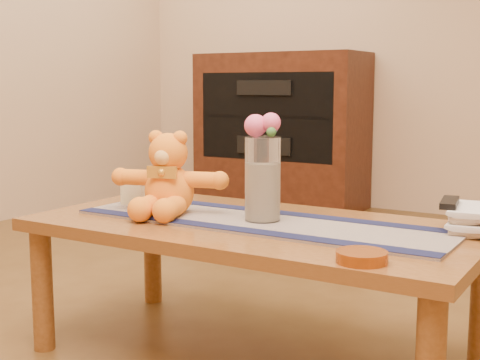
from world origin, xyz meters
The scene contains 30 objects.
floor centered at (0.00, 0.00, 0.00)m, with size 5.50×5.50×0.00m, color #513517.
wall_back centered at (0.00, 2.75, 1.35)m, with size 5.50×5.50×0.00m, color tan.
coffee_table_top centered at (0.00, 0.00, 0.43)m, with size 1.40×0.70×0.04m, color brown.
table_leg_fl centered at (-0.64, -0.29, 0.21)m, with size 0.07×0.07×0.41m, color brown.
table_leg_bl centered at (-0.64, 0.29, 0.21)m, with size 0.07×0.07×0.41m, color brown.
persian_runner centered at (0.02, 0.00, 0.45)m, with size 1.20×0.35×0.01m, color #201A4B.
runner_border_near centered at (0.02, -0.15, 0.46)m, with size 1.20×0.06×0.00m, color #121536.
runner_border_far centered at (0.02, 0.14, 0.46)m, with size 1.20×0.06×0.00m, color #121536.
teddy_bear centered at (-0.30, -0.03, 0.59)m, with size 0.38×0.31×0.25m, color orange, non-canonical shape.
pillar_candle centered at (-0.49, 0.04, 0.51)m, with size 0.09×0.09×0.11m, color beige.
candle_wick centered at (-0.49, 0.04, 0.57)m, with size 0.00×0.00×0.01m, color black.
glass_vase centered at (0.03, 0.01, 0.59)m, with size 0.11×0.11×0.26m, color silver.
potpourri_fill centered at (0.03, 0.01, 0.55)m, with size 0.09×0.09×0.18m, color beige.
rose_left centered at (0.01, 0.00, 0.75)m, with size 0.07×0.07×0.07m, color #F15588.
rose_right centered at (0.05, 0.01, 0.76)m, with size 0.06×0.06×0.06m, color #F15588.
blue_flower_back centered at (0.04, 0.04, 0.75)m, with size 0.04×0.04×0.04m, color #465799.
blue_flower_side centered at (0.00, 0.03, 0.74)m, with size 0.04×0.04×0.04m, color #465799.
leaf_sprig centered at (0.07, -0.01, 0.74)m, with size 0.03×0.03×0.03m, color #33662D.
bronze_ball centered at (-0.02, 0.05, 0.50)m, with size 0.07×0.07×0.07m, color #50441A.
book_bottom centered at (0.55, 0.20, 0.46)m, with size 0.17×0.22×0.02m, color beige.
book_lower centered at (0.56, 0.19, 0.48)m, with size 0.16×0.22×0.02m, color beige.
book_upper centered at (0.55, 0.20, 0.50)m, with size 0.17×0.22×0.02m, color beige.
book_top centered at (0.56, 0.20, 0.52)m, with size 0.16×0.22×0.02m, color beige.
tv_remote centered at (0.55, 0.19, 0.54)m, with size 0.04×0.16×0.02m, color black.
amber_dish centered at (0.46, -0.28, 0.46)m, with size 0.13×0.13×0.03m, color #BF5914.
media_cabinet centered at (-1.20, 2.48, 0.55)m, with size 1.20×0.50×1.10m, color black.
cabinet_cavity centered at (-1.20, 2.25, 0.66)m, with size 1.02×0.03×0.61m, color black.
cabinet_shelf centered at (-1.20, 2.33, 0.66)m, with size 1.02×0.20×0.03m, color black.
stereo_upper centered at (-1.20, 2.35, 0.86)m, with size 0.42×0.28×0.10m, color black.
stereo_lower centered at (-1.20, 2.35, 0.46)m, with size 0.42×0.28×0.12m, color black.
Camera 1 is at (1.01, -1.76, 0.88)m, focal length 49.54 mm.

